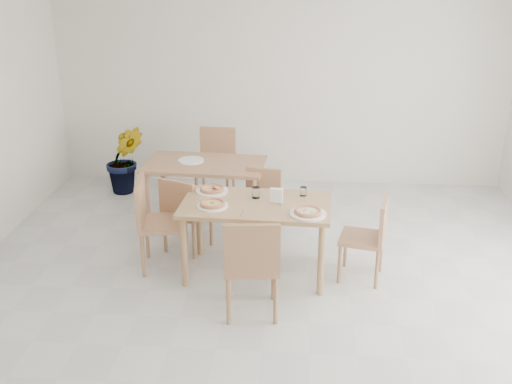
# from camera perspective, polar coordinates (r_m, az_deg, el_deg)

# --- Properties ---
(main_table) EXTENTS (1.45, 0.87, 0.75)m
(main_table) POSITION_cam_1_polar(r_m,az_deg,el_deg) (5.70, -0.00, -1.88)
(main_table) COLOR #A38253
(main_table) RESTS_ON ground
(chair_south) EXTENTS (0.50, 0.50, 0.93)m
(chair_south) POSITION_cam_1_polar(r_m,az_deg,el_deg) (5.05, -0.40, -6.61)
(chair_south) COLOR tan
(chair_south) RESTS_ON ground
(chair_north) EXTENTS (0.46, 0.46, 0.80)m
(chair_north) POSITION_cam_1_polar(r_m,az_deg,el_deg) (6.50, 0.48, -0.79)
(chair_north) COLOR tan
(chair_north) RESTS_ON ground
(chair_west) EXTENTS (0.52, 0.52, 0.93)m
(chair_west) POSITION_cam_1_polar(r_m,az_deg,el_deg) (5.96, -9.67, -2.39)
(chair_west) COLOR tan
(chair_west) RESTS_ON ground
(chair_east) EXTENTS (0.49, 0.49, 0.83)m
(chair_east) POSITION_cam_1_polar(r_m,az_deg,el_deg) (5.78, 10.87, -3.90)
(chair_east) COLOR tan
(chair_east) RESTS_ON ground
(plate_margherita) EXTENTS (0.29, 0.29, 0.02)m
(plate_margherita) POSITION_cam_1_polar(r_m,az_deg,el_deg) (5.59, -4.17, -1.32)
(plate_margherita) COLOR white
(plate_margherita) RESTS_ON main_table
(plate_mushroom) EXTENTS (0.33, 0.33, 0.02)m
(plate_mushroom) POSITION_cam_1_polar(r_m,az_deg,el_deg) (5.42, 4.97, -2.09)
(plate_mushroom) COLOR white
(plate_mushroom) RESTS_ON main_table
(plate_pepperoni) EXTENTS (0.32, 0.32, 0.02)m
(plate_pepperoni) POSITION_cam_1_polar(r_m,az_deg,el_deg) (5.94, -4.21, 0.08)
(plate_pepperoni) COLOR white
(plate_pepperoni) RESTS_ON main_table
(pizza_margherita) EXTENTS (0.28, 0.28, 0.03)m
(pizza_margherita) POSITION_cam_1_polar(r_m,az_deg,el_deg) (5.58, -4.18, -1.11)
(pizza_margherita) COLOR tan
(pizza_margherita) RESTS_ON plate_margherita
(pizza_mushroom) EXTENTS (0.30, 0.30, 0.03)m
(pizza_mushroom) POSITION_cam_1_polar(r_m,az_deg,el_deg) (5.41, 4.98, -1.86)
(pizza_mushroom) COLOR tan
(pizza_mushroom) RESTS_ON plate_mushroom
(pizza_pepperoni) EXTENTS (0.27, 0.27, 0.03)m
(pizza_pepperoni) POSITION_cam_1_polar(r_m,az_deg,el_deg) (5.94, -4.21, 0.29)
(pizza_pepperoni) COLOR tan
(pizza_pepperoni) RESTS_ON plate_pepperoni
(tumbler_a) EXTENTS (0.07, 0.07, 0.09)m
(tumbler_a) POSITION_cam_1_polar(r_m,az_deg,el_deg) (5.84, 4.53, 0.06)
(tumbler_a) COLOR white
(tumbler_a) RESTS_ON main_table
(tumbler_b) EXTENTS (0.08, 0.08, 0.11)m
(tumbler_b) POSITION_cam_1_polar(r_m,az_deg,el_deg) (5.77, -0.02, -0.05)
(tumbler_b) COLOR white
(tumbler_b) RESTS_ON main_table
(napkin_holder) EXTENTS (0.14, 0.08, 0.14)m
(napkin_holder) POSITION_cam_1_polar(r_m,az_deg,el_deg) (5.64, 1.95, -0.40)
(napkin_holder) COLOR silver
(napkin_holder) RESTS_ON main_table
(fork_a) EXTENTS (0.08, 0.18, 0.01)m
(fork_a) POSITION_cam_1_polar(r_m,az_deg,el_deg) (5.68, 2.12, -0.99)
(fork_a) COLOR silver
(fork_a) RESTS_ON main_table
(fork_b) EXTENTS (0.02, 0.16, 0.01)m
(fork_b) POSITION_cam_1_polar(r_m,az_deg,el_deg) (5.42, -1.40, -2.09)
(fork_b) COLOR silver
(fork_b) RESTS_ON main_table
(second_table) EXTENTS (1.39, 0.86, 0.75)m
(second_table) POSITION_cam_1_polar(r_m,az_deg,el_deg) (6.84, -4.84, 2.04)
(second_table) COLOR tan
(second_table) RESTS_ON ground
(chair_back_s) EXTENTS (0.54, 0.54, 0.83)m
(chair_back_s) POSITION_cam_1_polar(r_m,az_deg,el_deg) (6.25, -6.95, -1.66)
(chair_back_s) COLOR tan
(chair_back_s) RESTS_ON ground
(chair_back_n) EXTENTS (0.50, 0.50, 0.93)m
(chair_back_n) POSITION_cam_1_polar(r_m,az_deg,el_deg) (7.57, -3.79, 3.07)
(chair_back_n) COLOR tan
(chair_back_n) RESTS_ON ground
(plate_empty) EXTENTS (0.29, 0.29, 0.02)m
(plate_empty) POSITION_cam_1_polar(r_m,az_deg,el_deg) (6.88, -6.20, 3.01)
(plate_empty) COLOR white
(plate_empty) RESTS_ON second_table
(potted_plant) EXTENTS (0.60, 0.54, 0.91)m
(potted_plant) POSITION_cam_1_polar(r_m,az_deg,el_deg) (8.03, -12.36, 3.05)
(potted_plant) COLOR #32611D
(potted_plant) RESTS_ON ground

